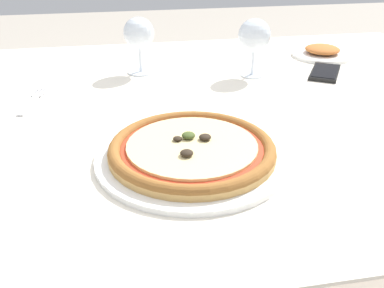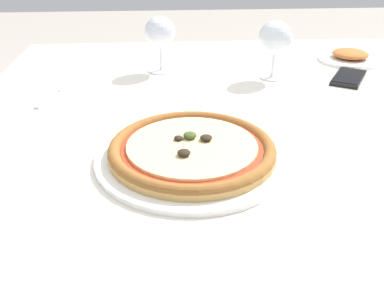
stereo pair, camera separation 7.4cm
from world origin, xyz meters
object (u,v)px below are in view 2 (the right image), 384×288
Objects in this scene: cell_phone at (349,77)px; side_plate at (350,57)px; fork at (52,94)px; wine_glass_far_left at (275,38)px; dining_table at (263,131)px; wine_glass_far_right at (160,33)px; pizza_plate at (192,151)px.

side_plate is (0.07, 0.16, 0.01)m from cell_phone.
fork is at bearing -175.46° from cell_phone.
wine_glass_far_left reaches higher than fork.
cell_phone is at bearing 29.58° from dining_table.
wine_glass_far_right is 0.84× the size of side_plate.
wine_glass_far_right is 0.57m from side_plate.
fork is 1.07× the size of cell_phone.
side_plate reaches higher than cell_phone.
dining_table is 0.51m from fork.
pizza_plate reaches higher than cell_phone.
fork is 0.33m from wine_glass_far_right.
dining_table is 9.00× the size of wine_glass_far_right.
fork reaches higher than dining_table.
pizza_plate is at bearing -46.81° from fork.
wine_glass_far_left is 1.01× the size of wine_glass_far_right.
cell_phone is (0.75, 0.06, 0.00)m from fork.
cell_phone is (0.44, 0.39, -0.01)m from pizza_plate.
wine_glass_far_left is at bearing 173.10° from cell_phone.
fork is at bearing 133.19° from pizza_plate.
wine_glass_far_left is 0.95× the size of cell_phone.
dining_table is at bearing 53.25° from pizza_plate.
pizza_plate is at bearing -132.39° from side_plate.
dining_table is at bearing -9.52° from fork.
dining_table is at bearing -150.42° from cell_phone.
dining_table is 0.39m from wine_glass_far_right.
pizza_plate is at bearing -138.16° from cell_phone.
dining_table is at bearing -107.77° from wine_glass_far_left.
wine_glass_far_left is at bearing 72.23° from dining_table.
dining_table is 0.32m from pizza_plate.
wine_glass_far_right is at bearing 168.05° from cell_phone.
pizza_plate is at bearing -119.92° from wine_glass_far_left.
fork is 0.95× the size of side_plate.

